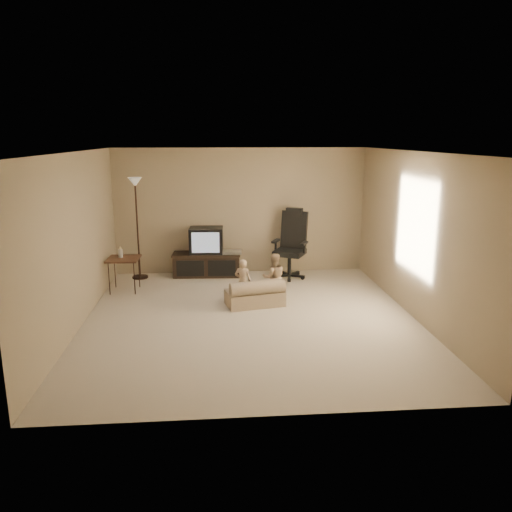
# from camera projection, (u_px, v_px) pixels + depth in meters

# --- Properties ---
(floor) EXTENTS (5.50, 5.50, 0.00)m
(floor) POSITION_uv_depth(u_px,v_px,m) (251.00, 318.00, 7.63)
(floor) COLOR beige
(floor) RESTS_ON ground
(room_shell) EXTENTS (5.50, 5.50, 5.50)m
(room_shell) POSITION_uv_depth(u_px,v_px,m) (250.00, 220.00, 7.27)
(room_shell) COLOR silver
(room_shell) RESTS_ON floor
(tv_stand) EXTENTS (1.38, 0.57, 0.97)m
(tv_stand) POSITION_uv_depth(u_px,v_px,m) (207.00, 256.00, 9.89)
(tv_stand) COLOR black
(tv_stand) RESTS_ON floor
(office_chair) EXTENTS (0.84, 0.85, 1.36)m
(office_chair) POSITION_uv_depth(u_px,v_px,m) (291.00, 253.00, 9.77)
(office_chair) COLOR black
(office_chair) RESTS_ON floor
(side_table) EXTENTS (0.57, 0.57, 0.82)m
(side_table) POSITION_uv_depth(u_px,v_px,m) (123.00, 259.00, 8.86)
(side_table) COLOR brown
(side_table) RESTS_ON floor
(floor_lamp) EXTENTS (0.31, 0.31, 1.96)m
(floor_lamp) POSITION_uv_depth(u_px,v_px,m) (136.00, 205.00, 9.48)
(floor_lamp) COLOR #311E15
(floor_lamp) RESTS_ON floor
(child_sofa) EXTENTS (1.01, 0.70, 0.45)m
(child_sofa) POSITION_uv_depth(u_px,v_px,m) (256.00, 295.00, 8.17)
(child_sofa) COLOR tan
(child_sofa) RESTS_ON floor
(toddler_left) EXTENTS (0.33, 0.28, 0.76)m
(toddler_left) POSITION_uv_depth(u_px,v_px,m) (243.00, 282.00, 8.20)
(toddler_left) COLOR tan
(toddler_left) RESTS_ON floor
(toddler_right) EXTENTS (0.41, 0.24, 0.82)m
(toddler_right) POSITION_uv_depth(u_px,v_px,m) (274.00, 277.00, 8.37)
(toddler_right) COLOR tan
(toddler_right) RESTS_ON floor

